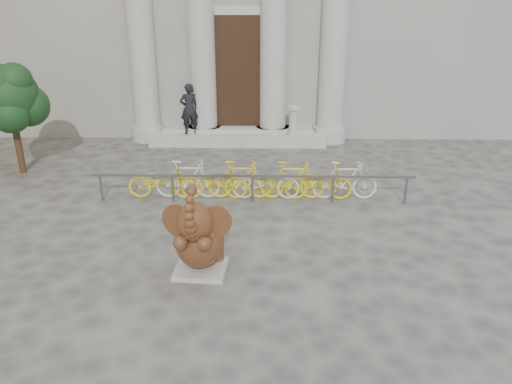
{
  "coord_description": "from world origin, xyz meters",
  "views": [
    {
      "loc": [
        0.96,
        -7.33,
        4.96
      ],
      "look_at": [
        0.77,
        2.16,
        1.1
      ],
      "focal_mm": 35.0,
      "sensor_mm": 36.0,
      "label": 1
    }
  ],
  "objects_px": {
    "elephant_statue": "(199,240)",
    "bike_rack": "(252,180)",
    "pedestrian": "(189,109)",
    "tree": "(10,97)"
  },
  "relations": [
    {
      "from": "tree",
      "to": "elephant_statue",
      "type": "bearing_deg",
      "value": -42.85
    },
    {
      "from": "elephant_statue",
      "to": "bike_rack",
      "type": "bearing_deg",
      "value": 80.29
    },
    {
      "from": "elephant_statue",
      "to": "pedestrian",
      "type": "relative_size",
      "value": 1.1
    },
    {
      "from": "bike_rack",
      "to": "tree",
      "type": "bearing_deg",
      "value": 165.07
    },
    {
      "from": "elephant_statue",
      "to": "tree",
      "type": "relative_size",
      "value": 0.6
    },
    {
      "from": "tree",
      "to": "pedestrian",
      "type": "height_order",
      "value": "tree"
    },
    {
      "from": "tree",
      "to": "pedestrian",
      "type": "relative_size",
      "value": 1.84
    },
    {
      "from": "bike_rack",
      "to": "tree",
      "type": "height_order",
      "value": "tree"
    },
    {
      "from": "bike_rack",
      "to": "pedestrian",
      "type": "relative_size",
      "value": 4.65
    },
    {
      "from": "bike_rack",
      "to": "pedestrian",
      "type": "xyz_separation_m",
      "value": [
        -2.27,
        4.86,
        0.72
      ]
    }
  ]
}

